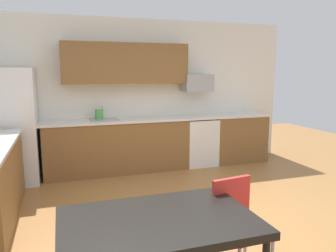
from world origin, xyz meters
The scene contains 14 objects.
ground_plane centered at (0.00, 0.00, 0.00)m, with size 12.00×12.00×0.00m, color #9E6B38.
wall_back centered at (0.00, 2.65, 1.35)m, with size 5.80×0.10×2.70m, color white.
cabinet_run_back centered at (-0.50, 2.30, 0.45)m, with size 2.49×0.60×0.90m, color brown.
cabinet_run_back_right centered at (1.87, 2.30, 0.45)m, with size 1.06×0.60×0.90m, color brown.
countertop_back centered at (0.00, 2.30, 0.92)m, with size 4.80×0.64×0.04m, color silver.
upper_cabinets_back centered at (-0.30, 2.43, 1.90)m, with size 2.20×0.34×0.70m, color brown.
refrigerator centered at (-2.18, 2.22, 0.91)m, with size 0.76×0.70×1.82m, color white.
oven_range centered at (1.04, 2.30, 0.46)m, with size 0.60×0.60×0.91m.
microwave centered at (1.04, 2.40, 1.55)m, with size 0.54×0.36×0.32m, color #9EA0A5.
sink_basin centered at (-0.73, 2.30, 0.88)m, with size 0.48×0.40×0.14m, color #A5A8AD.
sink_faucet centered at (-0.73, 2.48, 1.04)m, with size 0.02×0.02×0.24m, color #B2B5BA.
dining_table centered at (-0.81, -1.24, 0.67)m, with size 1.40×0.90×0.73m.
chair_near_table centered at (-0.04, -1.04, 0.50)m, with size 0.45×0.45×0.85m.
kettle centered at (-0.81, 2.35, 1.02)m, with size 0.14×0.14×0.20m, color #4CA54C.
Camera 1 is at (-1.44, -3.36, 1.76)m, focal length 35.22 mm.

